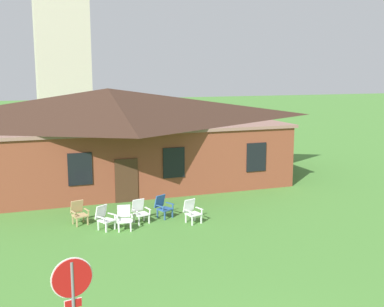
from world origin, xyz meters
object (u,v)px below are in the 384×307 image
at_px(lawn_chair_left_end, 124,217).
at_px(lawn_chair_far_side, 192,211).
at_px(lawn_chair_middle, 140,211).
at_px(stop_sign, 73,297).
at_px(lawn_chair_by_porch, 79,212).
at_px(lawn_chair_right_end, 163,206).
at_px(lawn_chair_near_door, 104,217).

height_order(lawn_chair_left_end, lawn_chair_far_side, same).
bearing_deg(lawn_chair_far_side, lawn_chair_middle, 159.95).
relative_size(stop_sign, lawn_chair_by_porch, 2.86).
relative_size(lawn_chair_left_end, lawn_chair_right_end, 1.00).
xyz_separation_m(lawn_chair_by_porch, lawn_chair_right_end, (3.49, -0.32, 0.00)).
height_order(lawn_chair_by_porch, lawn_chair_left_end, same).
distance_m(lawn_chair_by_porch, lawn_chair_near_door, 1.35).
distance_m(stop_sign, lawn_chair_by_porch, 10.70).
relative_size(stop_sign, lawn_chair_left_end, 2.86).
xyz_separation_m(lawn_chair_by_porch, lawn_chair_near_door, (0.87, -1.04, 0.00)).
height_order(stop_sign, lawn_chair_by_porch, stop_sign).
relative_size(lawn_chair_right_end, lawn_chair_far_side, 1.00).
height_order(stop_sign, lawn_chair_far_side, stop_sign).
bearing_deg(lawn_chair_left_end, lawn_chair_near_door, 160.34).
relative_size(lawn_chair_near_door, lawn_chair_left_end, 1.00).
height_order(lawn_chair_by_porch, lawn_chair_far_side, same).
xyz_separation_m(lawn_chair_by_porch, lawn_chair_left_end, (1.60, -1.30, 0.00)).
distance_m(lawn_chair_left_end, lawn_chair_right_end, 2.12).
bearing_deg(lawn_chair_far_side, lawn_chair_near_door, 174.24).
distance_m(lawn_chair_by_porch, lawn_chair_right_end, 3.50).
bearing_deg(lawn_chair_right_end, lawn_chair_far_side, -49.37).
bearing_deg(stop_sign, lawn_chair_left_end, 72.61).
xyz_separation_m(lawn_chair_middle, lawn_chair_right_end, (1.08, 0.34, 0.00)).
bearing_deg(lawn_chair_middle, lawn_chair_right_end, 17.61).
height_order(lawn_chair_middle, lawn_chair_far_side, same).
bearing_deg(lawn_chair_right_end, lawn_chair_by_porch, 174.79).
bearing_deg(lawn_chair_middle, lawn_chair_by_porch, 164.59).
bearing_deg(lawn_chair_right_end, lawn_chair_near_door, -164.65).
xyz_separation_m(stop_sign, lawn_chair_right_end, (4.77, 10.21, -1.45)).
distance_m(lawn_chair_right_end, lawn_chair_far_side, 1.42).
height_order(stop_sign, lawn_chair_left_end, stop_sign).
bearing_deg(lawn_chair_by_porch, lawn_chair_far_side, -17.55).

